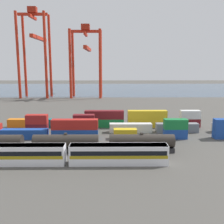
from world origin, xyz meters
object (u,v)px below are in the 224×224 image
Objects in this scene: shipping_container_28 at (147,123)px; gantry_crane_west at (35,45)px; freight_tank_row at (28,143)px; shipping_container_4 at (75,134)px; shipping_container_20 at (223,128)px; gantry_crane_central at (86,54)px; shipping_container_24 at (18,123)px; passenger_train at (16,154)px.

gantry_crane_west is (-55.02, 79.02, 28.97)m from shipping_container_28.
freight_tank_row reaches higher than shipping_container_4.
gantry_crane_central is (-46.39, 86.60, 24.10)m from shipping_container_20.
shipping_container_20 is (51.03, 17.39, -0.76)m from freight_tank_row.
shipping_container_20 is 61.64m from shipping_container_24.
gantry_crane_west is at bearing 102.73° from passenger_train.
gantry_crane_central reaches higher than freight_tank_row.
gantry_crane_west is (-76.12, 85.58, 28.97)m from shipping_container_20.
shipping_container_4 and shipping_container_28 have the same top height.
shipping_container_20 is at bearing 8.90° from shipping_container_4.
shipping_container_20 is at bearing -61.82° from gantry_crane_central.
shipping_container_20 is (41.95, 6.57, 0.00)m from shipping_container_4.
passenger_train is at bearing -92.48° from gantry_crane_central.
passenger_train is at bearing -117.09° from shipping_container_4.
freight_tank_row is 109.68m from gantry_crane_west.
shipping_container_24 is 0.12× the size of gantry_crane_west.
shipping_container_20 is (51.20, 24.65, -0.84)m from passenger_train.
freight_tank_row is (0.17, 7.26, -0.08)m from passenger_train.
shipping_container_4 is 2.00× the size of shipping_container_20.
shipping_container_24 is (-10.09, 31.22, -0.84)m from passenger_train.
shipping_container_28 is (30.10, 31.22, -0.84)m from passenger_train.
gantry_crane_central is at bearing 107.54° from shipping_container_28.
shipping_container_4 is 23.38m from shipping_container_24.
gantry_crane_central reaches higher than shipping_container_4.
gantry_crane_west reaches higher than shipping_container_24.
gantry_crane_west reaches higher than shipping_container_20.
shipping_container_4 is 0.29× the size of gantry_crane_central.
gantry_crane_west is at bearing 131.65° from shipping_container_20.
shipping_container_24 and shipping_container_28 have the same top height.
shipping_container_4 and shipping_container_24 have the same top height.
freight_tank_row reaches higher than shipping_container_20.
shipping_container_28 is 0.24× the size of gantry_crane_west.
gantry_crane_central reaches higher than shipping_container_28.
freight_tank_row is 5.38× the size of shipping_container_4.
shipping_container_24 is at bearing 180.00° from shipping_container_28.
shipping_container_20 is 22.10m from shipping_container_28.
shipping_container_28 is 100.55m from gantry_crane_west.
shipping_container_4 is 24.65m from shipping_container_28.
freight_tank_row is at bearing -76.31° from gantry_crane_west.
shipping_container_20 is at bearing -48.35° from gantry_crane_west.
shipping_container_20 is at bearing -6.12° from shipping_container_24.
shipping_container_24 is 40.19m from shipping_container_28.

